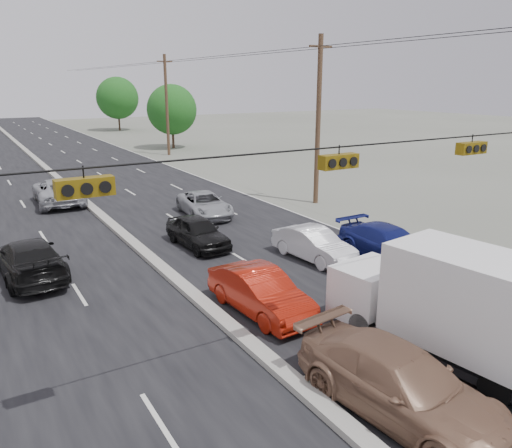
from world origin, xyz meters
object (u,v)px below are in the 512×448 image
at_px(utility_pole_right_c, 167,105).
at_px(oncoming_far, 58,191).
at_px(utility_pole_right_b, 318,120).
at_px(tree_right_mid, 172,110).
at_px(queue_car_c, 205,205).
at_px(red_sedan, 260,292).
at_px(tree_right_far, 117,98).
at_px(queue_car_b, 314,245).
at_px(tan_sedan, 400,384).
at_px(queue_car_d, 389,245).
at_px(box_truck, 452,304).
at_px(oncoming_near, 29,259).
at_px(queue_car_a, 198,232).

height_order(utility_pole_right_c, oncoming_far, utility_pole_right_c).
xyz_separation_m(utility_pole_right_b, tree_right_mid, (2.50, 30.00, -0.77)).
bearing_deg(queue_car_c, red_sedan, -100.18).
bearing_deg(queue_car_c, tree_right_far, 85.52).
height_order(queue_car_b, oncoming_far, oncoming_far).
bearing_deg(utility_pole_right_b, tan_sedan, -122.28).
bearing_deg(red_sedan, tree_right_far, 74.05).
relative_size(utility_pole_right_c, queue_car_d, 1.99).
bearing_deg(queue_car_d, utility_pole_right_b, 68.82).
distance_m(utility_pole_right_c, red_sedan, 38.44).
height_order(utility_pole_right_b, utility_pole_right_c, same).
height_order(tan_sedan, oncoming_far, oncoming_far).
xyz_separation_m(utility_pole_right_c, box_truck, (-8.20, -41.54, -3.49)).
xyz_separation_m(tree_right_mid, queue_car_d, (-6.39, -40.10, -3.61)).
relative_size(box_truck, oncoming_near, 1.23).
distance_m(tree_right_mid, tan_sedan, 49.61).
distance_m(utility_pole_right_c, queue_car_b, 34.26).
bearing_deg(oncoming_near, utility_pole_right_c, -123.74).
bearing_deg(tree_right_far, utility_pole_right_c, -96.65).
bearing_deg(box_truck, queue_car_d, 48.58).
xyz_separation_m(utility_pole_right_c, queue_car_a, (-10.00, -29.21, -4.41)).
height_order(utility_pole_right_c, tan_sedan, utility_pole_right_c).
height_order(utility_pole_right_b, oncoming_near, utility_pole_right_b).
bearing_deg(utility_pole_right_c, queue_car_d, -96.33).
distance_m(box_truck, oncoming_near, 15.14).
xyz_separation_m(queue_car_b, queue_car_c, (-0.88, 8.96, -0.01)).
xyz_separation_m(queue_car_a, oncoming_near, (-7.14, -0.15, 0.06)).
bearing_deg(red_sedan, queue_car_d, 7.67).
relative_size(utility_pole_right_b, oncoming_near, 1.91).
relative_size(utility_pole_right_b, tan_sedan, 1.90).
bearing_deg(oncoming_far, red_sedan, 101.01).
height_order(queue_car_c, oncoming_near, oncoming_near).
bearing_deg(queue_car_b, queue_car_c, 90.45).
bearing_deg(tree_right_mid, tree_right_far, 87.71).
distance_m(utility_pole_right_c, tree_right_mid, 5.64).
xyz_separation_m(tree_right_mid, red_sedan, (-13.60, -41.54, -3.61)).
bearing_deg(utility_pole_right_b, red_sedan, -133.89).
height_order(tree_right_far, queue_car_d, tree_right_far).
bearing_deg(oncoming_far, tree_right_far, -107.46).
height_order(box_truck, queue_car_b, box_truck).
bearing_deg(red_sedan, box_truck, -63.46).
bearing_deg(oncoming_far, tan_sedan, 99.09).
bearing_deg(queue_car_b, utility_pole_right_b, 46.90).
bearing_deg(utility_pole_right_b, utility_pole_right_c, 90.00).
distance_m(tree_right_far, tan_sedan, 74.15).
xyz_separation_m(tan_sedan, queue_car_d, (7.21, 7.47, -0.04)).
height_order(tan_sedan, queue_car_b, tan_sedan).
distance_m(utility_pole_right_b, tree_right_mid, 30.11).
bearing_deg(tree_right_far, queue_car_c, -101.32).
bearing_deg(queue_car_a, queue_car_b, -52.61).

